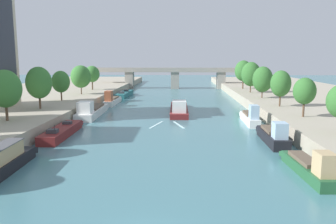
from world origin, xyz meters
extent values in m
cube|color=#A89E89|center=(-34.04, 55.00, 1.02)|extent=(36.00, 170.00, 2.03)
cube|color=#A89E89|center=(34.04, 55.00, 1.02)|extent=(36.00, 170.00, 2.03)
cube|color=maroon|center=(1.78, 48.52, 0.46)|extent=(3.49, 17.41, 0.92)
cube|color=maroon|center=(1.67, 57.55, 0.55)|extent=(3.13, 1.24, 0.82)
cube|color=maroon|center=(1.78, 48.52, 0.95)|extent=(3.55, 17.41, 0.06)
cube|color=white|center=(1.85, 42.61, 2.01)|extent=(2.50, 3.50, 2.06)
cube|color=black|center=(1.83, 44.36, 2.32)|extent=(1.97, 0.05, 0.58)
cube|color=brown|center=(1.76, 50.26, 1.16)|extent=(2.66, 9.06, 0.36)
cylinder|color=#232328|center=(2.33, 43.31, 1.53)|extent=(0.07, 0.07, 1.10)
cube|color=silver|center=(1.84, 35.55, 0.01)|extent=(2.07, 5.85, 0.03)
cube|color=silver|center=(-1.76, 35.51, 0.01)|extent=(1.93, 5.88, 0.03)
cube|color=black|center=(-14.27, 11.72, 0.57)|extent=(2.27, 10.57, 1.14)
cube|color=black|center=(-14.49, 17.32, 0.68)|extent=(1.82, 1.31, 0.94)
cube|color=black|center=(-14.27, 11.72, 1.17)|extent=(2.31, 10.57, 0.06)
cube|color=tan|center=(-14.25, 11.20, 1.90)|extent=(1.79, 6.78, 1.40)
cube|color=maroon|center=(-14.21, 26.95, 0.56)|extent=(2.62, 12.00, 1.13)
cube|color=maroon|center=(-14.32, 33.28, 0.68)|extent=(2.31, 1.28, 0.93)
cube|color=maroon|center=(-14.21, 26.95, 1.16)|extent=(2.67, 12.00, 0.06)
cube|color=#38383D|center=(-14.25, 29.58, 1.39)|extent=(1.22, 0.92, 0.40)
cube|color=#38383D|center=(-14.15, 23.61, 1.43)|extent=(1.35, 1.12, 0.48)
cylinder|color=#232328|center=(-13.78, 23.37, 1.74)|extent=(0.07, 0.07, 1.10)
cube|color=silver|center=(-14.35, 43.91, 0.61)|extent=(3.50, 14.76, 1.23)
cube|color=silver|center=(-14.57, 51.60, 0.74)|extent=(2.96, 1.34, 0.98)
cube|color=silver|center=(-14.35, 43.91, 1.26)|extent=(3.56, 14.76, 0.06)
cube|color=white|center=(-14.21, 38.92, 2.28)|extent=(2.39, 3.00, 1.98)
cube|color=black|center=(-14.25, 40.40, 2.57)|extent=(1.85, 0.08, 0.55)
cube|color=brown|center=(-14.39, 45.38, 1.47)|extent=(2.62, 7.70, 0.36)
cylinder|color=#232328|center=(-13.76, 39.52, 1.84)|extent=(0.07, 0.07, 1.10)
cube|color=silver|center=(-13.74, 59.67, 0.58)|extent=(2.12, 11.00, 1.16)
cube|color=silver|center=(-13.63, 65.50, 0.69)|extent=(1.85, 1.28, 0.94)
cube|color=silver|center=(-13.74, 59.67, 1.19)|extent=(2.16, 11.00, 0.06)
cube|color=#9E5133|center=(-13.80, 55.95, 2.35)|extent=(1.49, 2.22, 2.26)
cube|color=black|center=(-13.78, 57.05, 2.69)|extent=(1.16, 0.05, 0.63)
cube|color=brown|center=(-13.72, 60.77, 1.40)|extent=(1.61, 5.73, 0.36)
cylinder|color=#232328|center=(-13.50, 56.38, 1.77)|extent=(0.07, 0.07, 1.10)
cube|color=#23666B|center=(-13.75, 75.91, 0.60)|extent=(3.09, 13.92, 1.20)
cube|color=#23666B|center=(-13.55, 83.18, 0.72)|extent=(2.59, 1.32, 0.97)
cube|color=#23666B|center=(-13.75, 75.91, 1.23)|extent=(3.14, 13.92, 0.06)
cube|color=#38383D|center=(-13.67, 78.95, 1.46)|extent=(1.37, 0.94, 0.40)
cube|color=#38383D|center=(-13.86, 72.03, 1.50)|extent=(1.51, 1.14, 0.48)
cylinder|color=#232328|center=(-13.47, 71.74, 1.81)|extent=(0.07, 0.07, 1.10)
cube|color=#235633|center=(13.88, 12.36, 0.48)|extent=(2.21, 9.34, 0.97)
cube|color=#235633|center=(13.69, 17.35, 0.58)|extent=(1.81, 1.28, 0.85)
cube|color=#235633|center=(13.88, 12.36, 1.00)|extent=(2.25, 9.34, 0.06)
cube|color=tan|center=(14.00, 9.21, 2.01)|extent=(1.46, 1.91, 1.96)
cube|color=black|center=(13.97, 10.15, 2.30)|extent=(1.11, 0.07, 0.55)
cube|color=brown|center=(13.85, 13.29, 1.21)|extent=(1.63, 4.87, 0.36)
cylinder|color=#232328|center=(14.27, 9.60, 1.58)|extent=(0.07, 0.07, 1.10)
cube|color=black|center=(13.80, 24.44, 0.63)|extent=(2.15, 9.34, 1.25)
cube|color=black|center=(13.86, 29.44, 0.75)|extent=(1.94, 1.28, 0.99)
cube|color=black|center=(13.80, 24.44, 1.28)|extent=(2.19, 9.34, 0.06)
cube|color=#9EBCD6|center=(13.76, 21.27, 2.25)|extent=(1.54, 1.88, 1.89)
cube|color=black|center=(13.77, 22.21, 2.54)|extent=(1.21, 0.05, 0.53)
cube|color=brown|center=(13.81, 25.37, 1.49)|extent=(1.64, 4.86, 0.36)
cylinder|color=#232328|center=(14.06, 21.64, 1.86)|extent=(0.07, 0.07, 1.10)
cube|color=silver|center=(13.51, 37.50, 0.62)|extent=(1.86, 9.66, 1.24)
cube|color=silver|center=(13.59, 42.66, 0.74)|extent=(1.65, 1.28, 0.99)
cube|color=silver|center=(13.51, 37.50, 1.27)|extent=(1.90, 9.66, 0.06)
cube|color=#9EBCD6|center=(13.46, 34.22, 2.37)|extent=(1.32, 1.95, 2.15)
cube|color=black|center=(13.47, 35.19, 2.69)|extent=(1.03, 0.05, 0.60)
cube|color=brown|center=(13.52, 38.46, 1.48)|extent=(1.42, 5.03, 0.36)
cylinder|color=#232328|center=(13.72, 34.60, 1.85)|extent=(0.07, 0.07, 1.10)
cylinder|color=brown|center=(-21.90, 27.39, 3.54)|extent=(0.37, 0.37, 3.01)
ellipsoid|color=#387533|center=(-21.90, 27.39, 6.47)|extent=(4.44, 4.44, 5.20)
cylinder|color=brown|center=(-21.93, 38.64, 3.52)|extent=(0.35, 0.35, 2.97)
ellipsoid|color=#387533|center=(-21.93, 38.64, 6.50)|extent=(4.32, 4.32, 5.41)
cylinder|color=brown|center=(-22.34, 50.30, 3.35)|extent=(0.32, 0.32, 2.62)
ellipsoid|color=#387533|center=(-22.34, 50.30, 5.87)|extent=(3.65, 3.65, 4.42)
cylinder|color=brown|center=(-21.87, 62.72, 3.40)|extent=(0.25, 0.25, 2.73)
ellipsoid|color=#387533|center=(-21.87, 62.72, 6.24)|extent=(4.78, 4.78, 5.38)
cylinder|color=brown|center=(-22.22, 74.41, 3.57)|extent=(0.35, 0.35, 3.06)
ellipsoid|color=#387533|center=(-22.22, 74.41, 6.32)|extent=(4.11, 4.11, 4.45)
cylinder|color=brown|center=(20.22, 32.15, 3.41)|extent=(0.31, 0.31, 2.75)
ellipsoid|color=#336B2D|center=(20.22, 32.15, 5.86)|extent=(3.27, 3.27, 3.91)
cylinder|color=brown|center=(19.91, 43.21, 3.44)|extent=(0.29, 0.29, 2.80)
ellipsoid|color=#336B2D|center=(19.91, 43.21, 6.12)|extent=(3.61, 3.61, 4.69)
cylinder|color=brown|center=(19.77, 56.25, 3.29)|extent=(0.25, 0.25, 2.52)
ellipsoid|color=#336B2D|center=(19.77, 56.25, 6.08)|extent=(4.31, 4.31, 5.56)
cylinder|color=brown|center=(19.65, 68.29, 3.50)|extent=(0.28, 0.28, 2.94)
ellipsoid|color=#336B2D|center=(19.65, 68.29, 6.64)|extent=(4.77, 4.77, 6.08)
cylinder|color=brown|center=(19.69, 79.17, 3.76)|extent=(0.36, 0.36, 3.44)
ellipsoid|color=#336B2D|center=(19.69, 79.17, 7.08)|extent=(4.79, 4.79, 5.82)
cube|color=#232833|center=(-27.83, 38.92, 14.15)|extent=(0.04, 8.45, 13.22)
cube|color=gray|center=(0.00, 101.53, 6.09)|extent=(56.09, 4.40, 0.60)
cube|color=gray|center=(0.00, 99.53, 6.84)|extent=(56.09, 0.30, 0.90)
cube|color=gray|center=(0.00, 103.53, 6.84)|extent=(56.09, 0.30, 0.90)
cube|color=gray|center=(-16.04, 101.53, 2.90)|extent=(2.80, 3.60, 5.79)
cube|color=gray|center=(0.00, 101.53, 2.90)|extent=(2.80, 3.60, 5.79)
cube|color=gray|center=(16.04, 101.53, 2.90)|extent=(2.80, 3.60, 5.79)
camera|label=1|loc=(2.20, -18.10, 10.60)|focal=36.38mm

